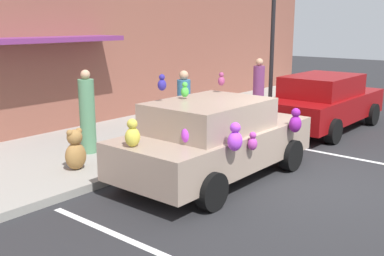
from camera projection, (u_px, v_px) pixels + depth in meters
ground_plane at (322, 184)px, 8.61m from camera, size 60.00×60.00×0.00m
sidewalk at (137, 138)px, 11.72m from camera, size 24.00×4.00×0.15m
storefront_building at (78, 13)px, 12.34m from camera, size 24.00×1.25×6.40m
parking_stripe_front at (318, 152)px, 10.75m from camera, size 0.12×3.60×0.01m
parking_stripe_rear at (133, 242)px, 6.33m from camera, size 0.12×3.60×0.01m
plush_covered_car at (214, 138)px, 8.76m from camera, size 4.29×2.18×2.05m
parked_sedan_behind at (324, 102)px, 12.83m from camera, size 4.49×1.99×1.54m
teddy_bear_on_sidewalk at (75, 151)px, 8.91m from camera, size 0.43×0.36×0.82m
street_lamp_post at (273, 30)px, 13.19m from camera, size 0.28×0.28×4.25m
pedestrian_near_shopfront at (184, 106)px, 11.38m from camera, size 0.33×0.33×1.66m
pedestrian_walking_past at (87, 115)px, 9.97m from camera, size 0.34×0.34×1.83m
pedestrian_by_lamp at (259, 87)px, 14.77m from camera, size 0.36×0.36×1.69m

